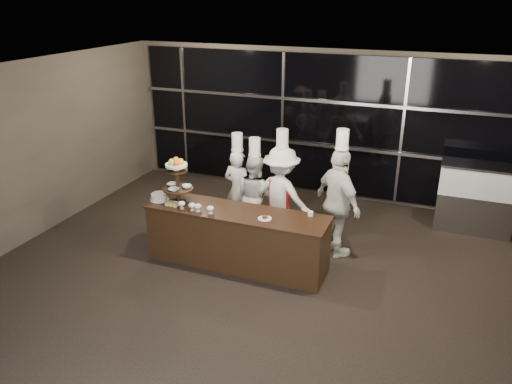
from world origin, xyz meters
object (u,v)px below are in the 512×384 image
at_px(chef_c, 281,195).
at_px(chef_d, 338,202).
at_px(display_stand, 177,177).
at_px(chef_b, 255,195).
at_px(buffet_counter, 237,238).
at_px(chef_a, 238,189).
at_px(layer_cake, 159,197).
at_px(display_case, 476,195).

relative_size(chef_c, chef_d, 0.94).
relative_size(display_stand, chef_b, 0.42).
xyz_separation_m(buffet_counter, chef_a, (-0.49, 1.18, 0.31)).
bearing_deg(chef_b, layer_cake, -135.92).
bearing_deg(layer_cake, display_case, 29.79).
height_order(layer_cake, chef_c, chef_c).
bearing_deg(chef_a, buffet_counter, -67.48).
relative_size(buffet_counter, layer_cake, 9.47).
bearing_deg(chef_d, display_case, 40.39).
height_order(layer_cake, display_case, display_case).
relative_size(display_stand, layer_cake, 2.48).
bearing_deg(display_stand, chef_d, 20.95).
height_order(chef_a, chef_b, chef_a).
distance_m(display_case, chef_a, 4.20).
relative_size(buffet_counter, chef_c, 1.43).
bearing_deg(chef_c, buffet_counter, -110.59).
relative_size(chef_a, chef_b, 1.01).
xyz_separation_m(chef_a, chef_b, (0.35, -0.08, -0.03)).
distance_m(display_stand, layer_cake, 0.49).
relative_size(display_case, chef_b, 0.73).
height_order(display_case, chef_c, chef_c).
distance_m(display_stand, chef_c, 1.77).
bearing_deg(layer_cake, buffet_counter, 2.17).
relative_size(display_case, chef_d, 0.61).
bearing_deg(display_stand, layer_cake, -171.05).
relative_size(layer_cake, chef_d, 0.14).
relative_size(chef_b, chef_d, 0.84).
relative_size(chef_b, chef_c, 0.89).
relative_size(display_case, chef_a, 0.72).
height_order(buffet_counter, chef_d, chef_d).
xyz_separation_m(display_case, chef_d, (-2.08, -1.77, 0.23)).
height_order(display_case, chef_a, chef_a).
xyz_separation_m(display_case, chef_b, (-3.57, -1.58, 0.06)).
height_order(display_stand, chef_c, chef_c).
bearing_deg(layer_cake, chef_a, 55.96).
height_order(chef_a, chef_d, chef_d).
distance_m(layer_cake, chef_a, 1.49).
distance_m(chef_a, chef_b, 0.36).
relative_size(layer_cake, chef_a, 0.17).
bearing_deg(layer_cake, chef_d, 19.61).
distance_m(display_case, chef_d, 2.74).
bearing_deg(chef_d, layer_cake, -160.39).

